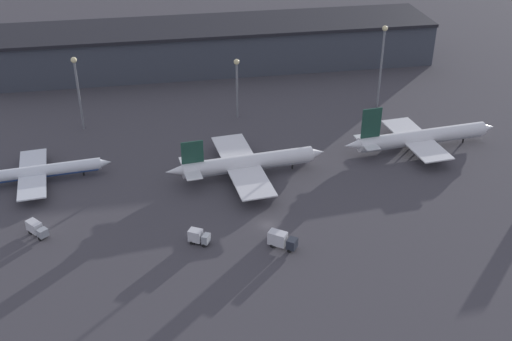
{
  "coord_description": "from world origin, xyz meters",
  "views": [
    {
      "loc": [
        -24.75,
        -124.5,
        88.06
      ],
      "look_at": [
        0.0,
        16.2,
        6.0
      ],
      "focal_mm": 45.0,
      "sensor_mm": 36.0,
      "label": 1
    }
  ],
  "objects_px": {
    "airplane_3": "(421,137)",
    "service_vehicle_3": "(198,236)",
    "airplane_1": "(36,172)",
    "service_vehicle_2": "(37,228)",
    "service_vehicle_0": "(281,240)",
    "airplane_2": "(247,163)"
  },
  "relations": [
    {
      "from": "service_vehicle_0",
      "to": "service_vehicle_2",
      "type": "xyz_separation_m",
      "value": [
        -55.37,
        14.7,
        -0.28
      ]
    },
    {
      "from": "airplane_1",
      "to": "service_vehicle_2",
      "type": "xyz_separation_m",
      "value": [
        2.77,
        -25.35,
        -1.1
      ]
    },
    {
      "from": "airplane_1",
      "to": "service_vehicle_2",
      "type": "distance_m",
      "value": 25.52
    },
    {
      "from": "service_vehicle_2",
      "to": "airplane_1",
      "type": "bearing_deg",
      "value": 146.14
    },
    {
      "from": "airplane_2",
      "to": "service_vehicle_2",
      "type": "bearing_deg",
      "value": -165.99
    },
    {
      "from": "service_vehicle_0",
      "to": "service_vehicle_3",
      "type": "relative_size",
      "value": 1.28
    },
    {
      "from": "service_vehicle_0",
      "to": "service_vehicle_2",
      "type": "height_order",
      "value": "service_vehicle_0"
    },
    {
      "from": "airplane_2",
      "to": "service_vehicle_0",
      "type": "relative_size",
      "value": 6.56
    },
    {
      "from": "service_vehicle_0",
      "to": "service_vehicle_2",
      "type": "relative_size",
      "value": 1.11
    },
    {
      "from": "airplane_3",
      "to": "service_vehicle_3",
      "type": "height_order",
      "value": "airplane_3"
    },
    {
      "from": "airplane_3",
      "to": "service_vehicle_0",
      "type": "distance_m",
      "value": 63.97
    },
    {
      "from": "airplane_1",
      "to": "airplane_2",
      "type": "bearing_deg",
      "value": -12.26
    },
    {
      "from": "service_vehicle_2",
      "to": "service_vehicle_3",
      "type": "height_order",
      "value": "service_vehicle_3"
    },
    {
      "from": "service_vehicle_2",
      "to": "airplane_2",
      "type": "bearing_deg",
      "value": 69.67
    },
    {
      "from": "airplane_1",
      "to": "service_vehicle_3",
      "type": "bearing_deg",
      "value": -47.31
    },
    {
      "from": "airplane_2",
      "to": "service_vehicle_2",
      "type": "distance_m",
      "value": 56.23
    },
    {
      "from": "service_vehicle_0",
      "to": "service_vehicle_3",
      "type": "bearing_deg",
      "value": -158.38
    },
    {
      "from": "service_vehicle_2",
      "to": "service_vehicle_3",
      "type": "relative_size",
      "value": 1.15
    },
    {
      "from": "airplane_2",
      "to": "service_vehicle_2",
      "type": "relative_size",
      "value": 7.3
    },
    {
      "from": "airplane_3",
      "to": "service_vehicle_2",
      "type": "relative_size",
      "value": 7.92
    },
    {
      "from": "airplane_1",
      "to": "service_vehicle_0",
      "type": "height_order",
      "value": "airplane_1"
    },
    {
      "from": "service_vehicle_0",
      "to": "airplane_2",
      "type": "bearing_deg",
      "value": 130.57
    }
  ]
}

